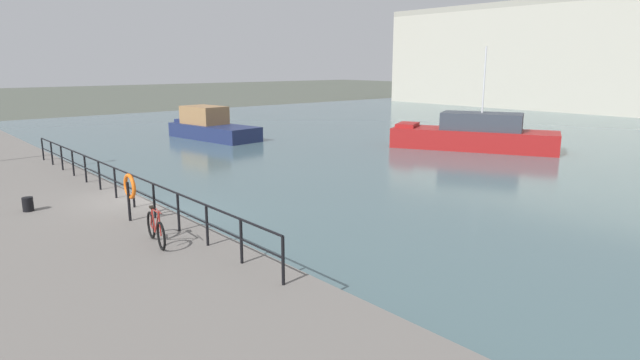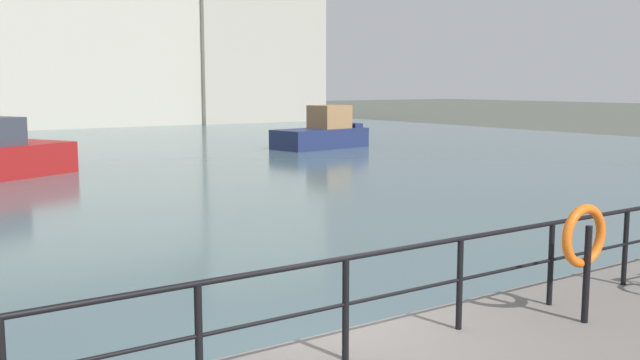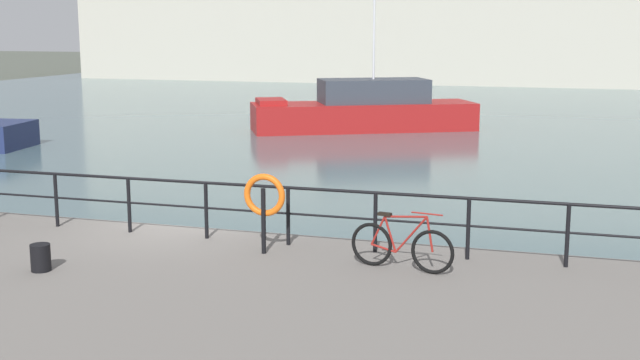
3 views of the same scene
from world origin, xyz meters
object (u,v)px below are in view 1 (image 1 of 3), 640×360
object	(u,v)px
moored_red_daysailer	(474,135)
mooring_bollard	(28,204)
life_ring_stand	(130,188)
moored_white_yacht	(211,127)
parked_bicycle	(156,229)

from	to	relation	value
moored_red_daysailer	mooring_bollard	world-z (taller)	moored_red_daysailer
life_ring_stand	moored_red_daysailer	bearing A→B (deg)	99.71
moored_white_yacht	parked_bicycle	xyz separation A→B (m)	(21.56, -13.45, 0.29)
life_ring_stand	moored_white_yacht	bearing A→B (deg)	145.48
parked_bicycle	life_ring_stand	bearing A→B (deg)	-177.38
moored_red_daysailer	mooring_bollard	distance (m)	25.31
moored_white_yacht	parked_bicycle	bearing A→B (deg)	140.34
moored_white_yacht	mooring_bollard	world-z (taller)	moored_white_yacht
parked_bicycle	mooring_bollard	bearing A→B (deg)	-152.36
mooring_bollard	moored_white_yacht	bearing A→B (deg)	136.50
moored_white_yacht	life_ring_stand	bearing A→B (deg)	137.77
mooring_bollard	life_ring_stand	xyz separation A→B (m)	(3.06, 2.08, 0.75)
parked_bicycle	mooring_bollard	xyz separation A→B (m)	(-5.53, -1.76, -0.17)
moored_white_yacht	moored_red_daysailer	distance (m)	18.17
moored_red_daysailer	parked_bicycle	xyz separation A→B (m)	(6.44, -23.54, 0.22)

